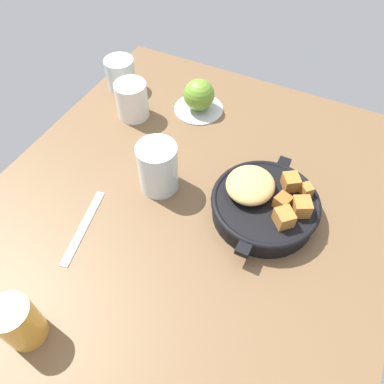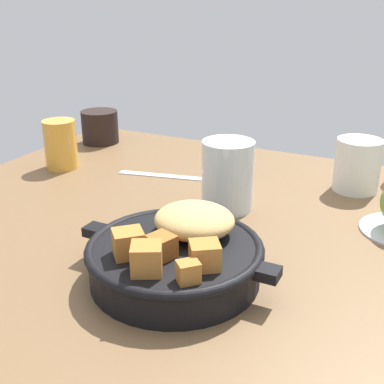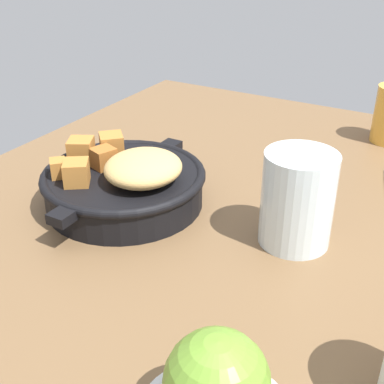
% 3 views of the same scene
% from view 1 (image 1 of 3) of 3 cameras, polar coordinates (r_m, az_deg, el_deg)
% --- Properties ---
extents(ground_plane, '(0.91, 0.79, 0.02)m').
position_cam_1_polar(ground_plane, '(0.76, -0.47, -2.48)').
color(ground_plane, brown).
extents(cast_iron_skillet, '(0.25, 0.21, 0.08)m').
position_cam_1_polar(cast_iron_skillet, '(0.73, 10.77, -1.69)').
color(cast_iron_skillet, black).
rests_on(cast_iron_skillet, ground_plane).
extents(saucer_plate, '(0.12, 0.12, 0.01)m').
position_cam_1_polar(saucer_plate, '(0.96, 1.01, 12.47)').
color(saucer_plate, '#B7BABF').
rests_on(saucer_plate, ground_plane).
extents(red_apple, '(0.08, 0.08, 0.08)m').
position_cam_1_polar(red_apple, '(0.93, 1.05, 14.41)').
color(red_apple, olive).
rests_on(red_apple, saucer_plate).
extents(butter_knife, '(0.17, 0.05, 0.00)m').
position_cam_1_polar(butter_knife, '(0.75, -16.02, -5.03)').
color(butter_knife, silver).
rests_on(butter_knife, ground_plane).
extents(water_glass_short, '(0.07, 0.07, 0.08)m').
position_cam_1_polar(water_glass_short, '(1.03, -10.69, 17.06)').
color(water_glass_short, silver).
rests_on(water_glass_short, ground_plane).
extents(ceramic_mug_white, '(0.07, 0.07, 0.09)m').
position_cam_1_polar(ceramic_mug_white, '(0.93, -9.01, 13.48)').
color(ceramic_mug_white, silver).
rests_on(ceramic_mug_white, ground_plane).
extents(water_glass_tall, '(0.08, 0.08, 0.11)m').
position_cam_1_polar(water_glass_tall, '(0.75, -5.14, 3.69)').
color(water_glass_tall, silver).
rests_on(water_glass_tall, ground_plane).
extents(juice_glass_amber, '(0.06, 0.06, 0.09)m').
position_cam_1_polar(juice_glass_amber, '(0.65, -24.58, -17.39)').
color(juice_glass_amber, gold).
rests_on(juice_glass_amber, ground_plane).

